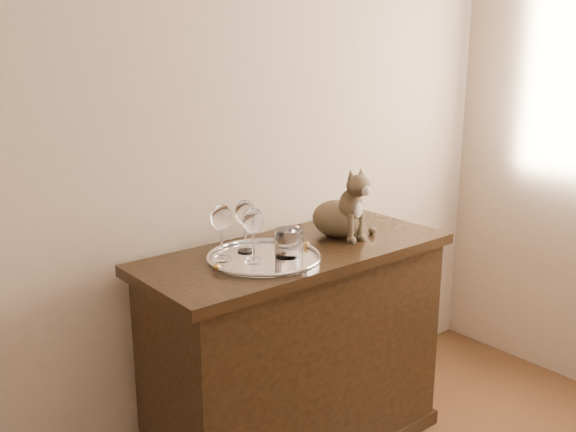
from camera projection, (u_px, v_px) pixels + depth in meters
name	position (u px, v px, depth m)	size (l,w,h in m)	color
wall_back	(96.00, 116.00, 2.09)	(4.00, 0.10, 2.70)	#BFA68F
sideboard	(297.00, 353.00, 2.46)	(1.20, 0.50, 0.85)	black
tray	(264.00, 259.00, 2.22)	(0.40, 0.40, 0.01)	silver
wine_glass_a	(222.00, 232.00, 2.19)	(0.07, 0.07, 0.19)	white
wine_glass_b	(245.00, 226.00, 2.27)	(0.07, 0.07, 0.19)	white
wine_glass_d	(253.00, 235.00, 2.17)	(0.07, 0.07, 0.19)	white
tumbler_a	(287.00, 243.00, 2.23)	(0.09, 0.09, 0.10)	silver
tumbler_c	(292.00, 239.00, 2.29)	(0.08, 0.08, 0.09)	silver
cat	(338.00, 201.00, 2.47)	(0.28, 0.26, 0.28)	#473B2A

